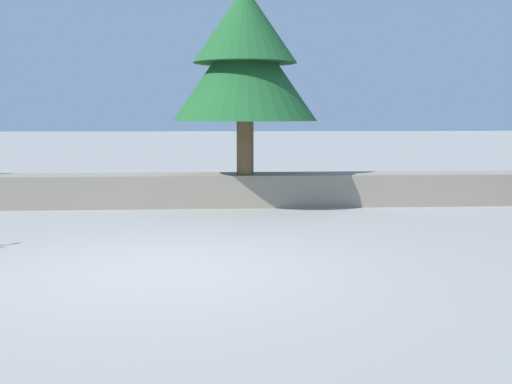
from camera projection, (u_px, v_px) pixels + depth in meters
name	position (u px, v px, depth m)	size (l,w,h in m)	color
ground_plane	(162.00, 270.00, 6.68)	(120.00, 120.00, 0.00)	gray
stone_wall	(183.00, 190.00, 11.41)	(36.00, 0.80, 0.55)	gray
pine_tree_mid_left	(245.00, 57.00, 11.04)	(2.42, 2.42, 3.13)	brown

